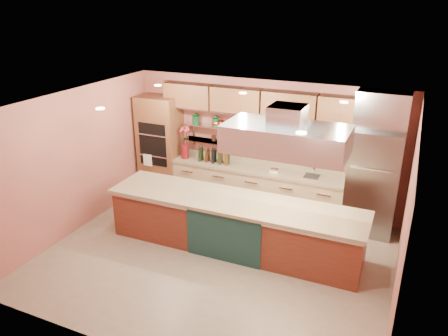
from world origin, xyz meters
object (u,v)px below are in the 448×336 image
at_px(island, 234,224).
at_px(green_canister, 248,126).
at_px(refrigerator, 372,182).
at_px(flower_vase, 185,151).
at_px(kitchen_scale, 275,170).
at_px(copper_kettle, 222,123).

relative_size(island, green_canister, 24.91).
height_order(island, green_canister, green_canister).
distance_m(refrigerator, green_canister, 2.81).
distance_m(island, flower_vase, 2.63).
bearing_deg(island, refrigerator, 36.60).
relative_size(kitchen_scale, green_canister, 0.95).
distance_m(copper_kettle, green_canister, 0.60).
xyz_separation_m(flower_vase, copper_kettle, (0.84, 0.22, 0.70)).
bearing_deg(flower_vase, kitchen_scale, 0.00).
bearing_deg(copper_kettle, flower_vase, -165.26).
bearing_deg(flower_vase, refrigerator, -0.14).
distance_m(island, green_canister, 2.37).
distance_m(refrigerator, island, 2.82).
bearing_deg(kitchen_scale, copper_kettle, 153.11).
relative_size(island, copper_kettle, 23.67).
relative_size(flower_vase, copper_kettle, 1.64).
height_order(kitchen_scale, green_canister, green_canister).
bearing_deg(copper_kettle, green_canister, 0.00).
bearing_deg(green_canister, kitchen_scale, -17.11).
height_order(refrigerator, flower_vase, refrigerator).
bearing_deg(island, copper_kettle, 119.33).
distance_m(flower_vase, green_canister, 1.62).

